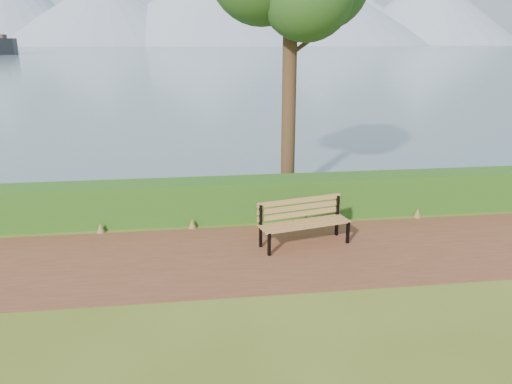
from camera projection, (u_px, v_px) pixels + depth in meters
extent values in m
plane|color=#425C1A|center=(249.00, 262.00, 9.99)|extent=(140.00, 140.00, 0.00)
cube|color=brown|center=(247.00, 256.00, 10.27)|extent=(40.00, 3.40, 0.01)
cube|color=#1E4614|center=(236.00, 199.00, 12.31)|extent=(32.00, 0.85, 1.00)
cube|color=#3F5165|center=(189.00, 48.00, 256.36)|extent=(700.00, 510.00, 0.00)
cone|color=#8394AF|center=(105.00, 12.00, 369.63)|extent=(160.00, 160.00, 48.00)
cone|color=#8394AF|center=(212.00, 3.00, 387.21)|extent=(190.00, 190.00, 62.00)
cone|color=#8394AF|center=(326.00, 12.00, 395.67)|extent=(170.00, 170.00, 50.00)
cone|color=#8394AF|center=(428.00, 8.00, 415.40)|extent=(150.00, 150.00, 58.00)
cone|color=#8394AF|center=(175.00, 23.00, 411.05)|extent=(120.00, 120.00, 35.00)
cone|color=#8394AF|center=(364.00, 20.00, 425.90)|extent=(130.00, 130.00, 40.00)
cube|color=black|center=(269.00, 245.00, 10.22)|extent=(0.07, 0.08, 0.50)
cube|color=black|center=(261.00, 226.00, 10.59)|extent=(0.07, 0.08, 0.95)
cube|color=black|center=(265.00, 231.00, 10.38)|extent=(0.18, 0.57, 0.06)
cube|color=black|center=(348.00, 233.00, 10.85)|extent=(0.07, 0.08, 0.50)
cube|color=black|center=(337.00, 216.00, 11.22)|extent=(0.07, 0.08, 0.95)
cube|color=black|center=(343.00, 220.00, 11.01)|extent=(0.18, 0.57, 0.06)
cube|color=#99613B|center=(309.00, 227.00, 10.49)|extent=(1.95, 0.55, 0.04)
cube|color=#99613B|center=(306.00, 225.00, 10.62)|extent=(1.95, 0.55, 0.04)
cube|color=#99613B|center=(303.00, 223.00, 10.74)|extent=(1.95, 0.55, 0.04)
cube|color=#99613B|center=(301.00, 221.00, 10.87)|extent=(1.95, 0.55, 0.04)
cube|color=#99613B|center=(300.00, 214.00, 10.89)|extent=(1.94, 0.50, 0.11)
cube|color=#99613B|center=(300.00, 207.00, 10.84)|extent=(1.94, 0.50, 0.11)
cube|color=#99613B|center=(300.00, 200.00, 10.80)|extent=(1.94, 0.50, 0.11)
cylinder|color=#3B2618|center=(289.00, 73.00, 13.18)|extent=(0.38, 0.38, 6.86)
cylinder|color=#3B2618|center=(306.00, 43.00, 13.01)|extent=(1.00, 0.11, 0.75)
cylinder|color=#3B2618|center=(275.00, 24.00, 12.86)|extent=(0.78, 0.36, 0.69)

